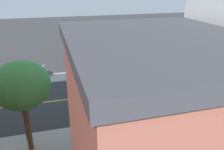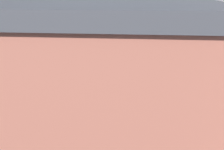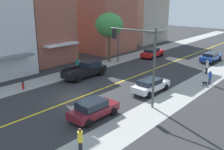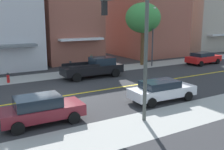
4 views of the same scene
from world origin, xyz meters
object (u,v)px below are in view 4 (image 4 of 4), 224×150
at_px(street_tree_left_near, 143,18).
at_px(pedestrian_teal_shirt, 92,62).
at_px(parking_meter, 70,66).
at_px(black_pickup_truck, 94,68).
at_px(red_sedan_left_curb, 203,58).
at_px(white_sedan_right_curb, 162,90).
at_px(street_lamp, 153,30).
at_px(traffic_light_mast, 131,33).
at_px(maroon_sedan_right_curb, 41,109).
at_px(fire_hydrant, 8,78).

distance_m(street_tree_left_near, pedestrian_teal_shirt, 8.35).
relative_size(street_tree_left_near, parking_meter, 4.99).
relative_size(street_tree_left_near, black_pickup_truck, 1.25).
xyz_separation_m(red_sedan_left_curb, pedestrian_teal_shirt, (-2.91, -13.63, 0.19)).
height_order(white_sedan_right_curb, black_pickup_truck, black_pickup_truck).
relative_size(street_lamp, black_pickup_truck, 1.15).
xyz_separation_m(street_tree_left_near, red_sedan_left_curb, (3.49, 6.63, -4.71)).
bearing_deg(white_sedan_right_curb, street_lamp, 56.33).
relative_size(traffic_light_mast, red_sedan_left_curb, 1.45).
height_order(parking_meter, pedestrian_teal_shirt, pedestrian_teal_shirt).
bearing_deg(black_pickup_truck, maroon_sedan_right_curb, -130.10).
relative_size(fire_hydrant, red_sedan_left_curb, 0.18).
relative_size(fire_hydrant, street_lamp, 0.13).
distance_m(street_tree_left_near, white_sedan_right_curb, 14.89).
height_order(street_lamp, white_sedan_right_curb, street_lamp).
bearing_deg(fire_hydrant, street_tree_left_near, 95.18).
bearing_deg(street_tree_left_near, traffic_light_mast, -39.53).
height_order(fire_hydrant, street_lamp, street_lamp).
distance_m(street_tree_left_near, street_lamp, 1.99).
xyz_separation_m(street_tree_left_near, black_pickup_truck, (3.20, -8.02, -4.57)).
relative_size(street_tree_left_near, white_sedan_right_curb, 1.56).
height_order(parking_meter, traffic_light_mast, traffic_light_mast).
bearing_deg(street_lamp, maroon_sedan_right_curb, -56.85).
height_order(street_tree_left_near, street_lamp, street_tree_left_near).
relative_size(maroon_sedan_right_curb, white_sedan_right_curb, 0.93).
bearing_deg(parking_meter, maroon_sedan_right_curb, -29.34).
height_order(fire_hydrant, traffic_light_mast, traffic_light_mast).
relative_size(street_tree_left_near, pedestrian_teal_shirt, 4.00).
xyz_separation_m(fire_hydrant, pedestrian_teal_shirt, (-0.82, 8.42, 0.53)).
distance_m(street_tree_left_near, maroon_sedan_right_curb, 19.96).
xyz_separation_m(red_sedan_left_curb, white_sedan_right_curb, (8.53, -14.05, -0.02)).
bearing_deg(street_tree_left_near, parking_meter, -80.45).
relative_size(street_tree_left_near, maroon_sedan_right_curb, 1.68).
distance_m(street_tree_left_near, traffic_light_mast, 16.58).
bearing_deg(traffic_light_mast, street_lamp, -43.85).
bearing_deg(pedestrian_teal_shirt, maroon_sedan_right_curb, 56.28).
xyz_separation_m(white_sedan_right_curb, pedestrian_teal_shirt, (-11.44, 0.42, 0.22)).
bearing_deg(traffic_light_mast, red_sedan_left_curb, -61.60).
bearing_deg(fire_hydrant, maroon_sedan_right_curb, -0.18).
bearing_deg(black_pickup_truck, pedestrian_teal_shirt, 69.71).
distance_m(maroon_sedan_right_curb, black_pickup_truck, 11.32).
bearing_deg(maroon_sedan_right_curb, street_tree_left_near, 38.84).
bearing_deg(pedestrian_teal_shirt, street_tree_left_near, -171.92).
bearing_deg(red_sedan_left_curb, street_tree_left_near, 149.73).
bearing_deg(white_sedan_right_curb, red_sedan_left_curb, 33.91).
xyz_separation_m(traffic_light_mast, white_sedan_right_curb, (-0.76, 3.12, -3.88)).
relative_size(traffic_light_mast, pedestrian_teal_shirt, 3.80).
xyz_separation_m(street_lamp, maroon_sedan_right_curb, (10.35, -15.84, -3.33)).
distance_m(street_lamp, maroon_sedan_right_curb, 19.21).
height_order(white_sedan_right_curb, pedestrian_teal_shirt, pedestrian_teal_shirt).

